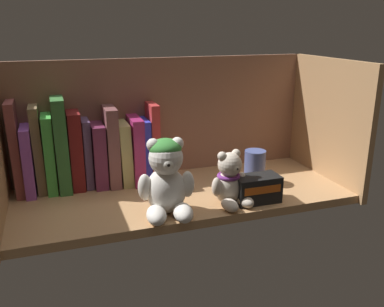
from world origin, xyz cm
name	(u,v)px	position (x,y,z in cm)	size (l,w,h in cm)	color
shelf_board	(182,196)	(0.00, 0.00, 1.00)	(79.47, 31.32, 2.00)	tan
shelf_back_panel	(163,120)	(0.00, 16.26, 16.60)	(81.87, 1.20, 33.20)	#895D48
shelf_side_panel_right	(328,122)	(40.54, 0.00, 16.60)	(1.60, 33.72, 33.20)	tan
book_0	(16,148)	(-37.22, 12.87, 13.32)	(2.04, 11.11, 22.65)	brown
book_1	(28,159)	(-34.80, 12.87, 10.33)	(2.28, 13.04, 16.66)	purple
book_2	(38,149)	(-32.36, 12.87, 12.62)	(2.09, 9.84, 21.23)	brown
book_3	(49,152)	(-29.87, 12.87, 11.52)	(2.36, 11.86, 19.03)	green
book_4	(61,143)	(-26.95, 12.87, 13.51)	(2.96, 12.80, 23.01)	#326B31
book_5	(75,149)	(-23.68, 12.87, 11.68)	(3.06, 10.77, 19.36)	maroon
book_6	(87,152)	(-20.97, 12.87, 10.60)	(1.86, 9.25, 17.20)	#5A4165
book_7	(98,154)	(-18.22, 12.87, 9.98)	(3.12, 12.04, 15.97)	#662544
book_8	(111,145)	(-14.98, 12.87, 12.02)	(2.85, 13.08, 20.05)	brown
book_9	(123,151)	(-11.92, 12.87, 9.98)	(2.76, 12.76, 15.96)	tan
book_10	(134,148)	(-8.90, 12.87, 10.57)	(2.77, 14.59, 17.14)	#9B235C
book_11	(144,149)	(-6.35, 12.87, 10.15)	(1.82, 10.66, 16.30)	#3137C8
book_12	(152,141)	(-4.11, 12.87, 12.10)	(2.13, 10.15, 20.20)	red
teddy_bear_larger	(166,179)	(-6.64, -10.31, 10.01)	(12.47, 12.83, 16.90)	white
teddy_bear_smaller	(230,182)	(8.28, -10.00, 7.41)	(9.50, 9.85, 12.67)	beige
pillar_candle	(254,167)	(19.61, 0.27, 6.38)	(5.40, 5.40, 8.76)	#4C5B99
small_product_box	(257,189)	(14.80, -10.58, 5.11)	(10.53, 5.88, 6.21)	black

